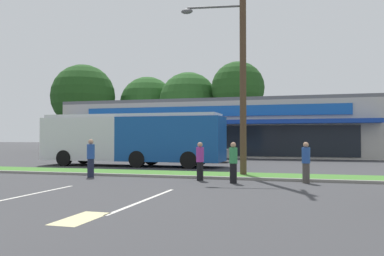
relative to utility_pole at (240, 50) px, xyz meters
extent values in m
cube|color=#427A2D|center=(-5.31, -0.04, -5.75)|extent=(56.00, 2.20, 0.12)
cube|color=gray|center=(-5.31, -1.26, -5.75)|extent=(56.00, 0.24, 0.12)
cube|color=silver|center=(-5.50, -7.51, -5.81)|extent=(0.12, 4.80, 0.01)
cube|color=silver|center=(-1.57, -7.48, -5.81)|extent=(0.12, 4.80, 0.01)
cube|color=beige|center=(-1.93, -10.32, -5.81)|extent=(0.70, 1.60, 0.01)
cube|color=#BCB7AD|center=(-5.33, 22.46, -3.32)|extent=(29.50, 12.81, 4.99)
cube|color=black|center=(-5.33, 16.02, -4.32)|extent=(24.78, 0.08, 2.60)
cube|color=#14389E|center=(-5.33, 15.36, -2.72)|extent=(27.73, 1.40, 0.35)
cube|color=#1959AD|center=(-5.33, 15.98, -1.72)|extent=(23.60, 0.16, 0.90)
cube|color=slate|center=(-5.33, 22.46, -0.67)|extent=(29.50, 12.81, 0.30)
cylinder|color=#473323|center=(-25.09, 28.09, -3.79)|extent=(0.44, 0.44, 4.06)
sphere|color=#1E4719|center=(-25.09, 28.09, 1.34)|extent=(8.26, 8.26, 8.26)
cylinder|color=#473323|center=(-18.05, 32.96, -4.05)|extent=(0.44, 0.44, 3.53)
sphere|color=#23511E|center=(-18.05, 32.96, 0.53)|extent=(7.52, 7.52, 7.52)
cylinder|color=#473323|center=(-11.61, 30.97, -4.02)|extent=(0.44, 0.44, 3.58)
sphere|color=#23511E|center=(-11.61, 30.97, 0.58)|extent=(7.49, 7.49, 7.49)
cylinder|color=#473323|center=(-5.02, 29.79, -3.14)|extent=(0.44, 0.44, 5.35)
sphere|color=#1E4719|center=(-5.02, 29.79, 1.94)|extent=(6.41, 6.41, 6.41)
cylinder|color=#4C3826|center=(0.13, 0.02, -0.35)|extent=(0.30, 0.30, 10.92)
cylinder|color=#59595B|center=(-1.15, -0.17, 2.05)|extent=(2.59, 0.48, 0.10)
ellipsoid|color=#59595B|center=(-2.44, -0.36, 1.90)|extent=(0.56, 0.32, 0.24)
cube|color=#144793|center=(-5.07, 5.07, -4.11)|extent=(6.43, 2.59, 2.70)
cube|color=silver|center=(-10.90, 5.04, -4.11)|extent=(5.26, 2.58, 2.70)
cube|color=silver|center=(-7.69, 5.06, -2.66)|extent=(11.20, 2.36, 0.20)
cube|color=black|center=(-7.70, 6.36, -3.63)|extent=(10.72, 0.12, 1.19)
cube|color=black|center=(-13.55, 5.02, -3.79)|extent=(0.07, 2.17, 1.51)
cylinder|color=black|center=(-11.76, 3.86, -5.31)|extent=(1.00, 0.31, 1.00)
cylinder|color=black|center=(-11.78, 6.21, -5.31)|extent=(1.00, 0.31, 1.00)
cylinder|color=black|center=(-6.81, 3.89, -5.31)|extent=(1.00, 0.31, 1.00)
cylinder|color=black|center=(-6.82, 6.23, -5.31)|extent=(1.00, 0.31, 1.00)
cylinder|color=black|center=(-3.60, 3.91, -5.31)|extent=(1.00, 0.31, 1.00)
cylinder|color=black|center=(-3.62, 6.25, -5.31)|extent=(1.00, 0.31, 1.00)
cube|color=#9E998C|center=(-4.68, 10.35, -5.18)|extent=(4.13, 1.89, 0.63)
cube|color=black|center=(-4.47, 10.35, -4.63)|extent=(1.86, 1.67, 0.47)
cylinder|color=black|center=(-5.96, 9.45, -5.49)|extent=(0.64, 0.22, 0.64)
cylinder|color=black|center=(-5.96, 11.25, -5.49)|extent=(0.64, 0.22, 0.64)
cylinder|color=black|center=(-3.40, 9.45, -5.49)|extent=(0.64, 0.22, 0.64)
cylinder|color=black|center=(-3.40, 11.25, -5.49)|extent=(0.64, 0.22, 0.64)
cube|color=silver|center=(-11.47, 11.61, -5.15)|extent=(4.65, 1.78, 0.69)
cube|color=black|center=(-11.71, 11.61, -4.60)|extent=(2.09, 1.56, 0.40)
cylinder|color=black|center=(-10.03, 12.45, -5.49)|extent=(0.64, 0.22, 0.64)
cylinder|color=black|center=(-10.03, 10.76, -5.49)|extent=(0.64, 0.22, 0.64)
cylinder|color=black|center=(-12.92, 12.45, -5.49)|extent=(0.64, 0.22, 0.64)
cylinder|color=black|center=(-12.92, 10.76, -5.49)|extent=(0.64, 0.22, 0.64)
cylinder|color=#1E2338|center=(-6.48, -2.05, -5.40)|extent=(0.30, 0.30, 0.83)
cylinder|color=#264C99|center=(-6.48, -2.05, -4.65)|extent=(0.35, 0.35, 0.66)
sphere|color=tan|center=(-6.48, -2.05, -4.21)|extent=(0.23, 0.23, 0.23)
cylinder|color=#47423D|center=(2.89, -1.78, -5.42)|extent=(0.28, 0.28, 0.78)
cylinder|color=#264C99|center=(2.89, -1.78, -4.72)|extent=(0.33, 0.33, 0.62)
sphere|color=tan|center=(2.89, -1.78, -4.30)|extent=(0.22, 0.22, 0.22)
cylinder|color=black|center=(-1.37, -2.03, -5.43)|extent=(0.28, 0.28, 0.78)
cylinder|color=#99338C|center=(-1.37, -2.03, -4.73)|extent=(0.32, 0.32, 0.61)
sphere|color=tan|center=(-1.37, -2.03, -4.32)|extent=(0.21, 0.21, 0.21)
cylinder|color=black|center=(0.14, -2.61, -5.42)|extent=(0.28, 0.28, 0.78)
cylinder|color=#338C4C|center=(0.14, -2.61, -4.72)|extent=(0.33, 0.33, 0.62)
sphere|color=tan|center=(0.14, -2.61, -4.30)|extent=(0.22, 0.22, 0.22)
camera|label=1|loc=(2.91, -18.27, -4.00)|focal=37.60mm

